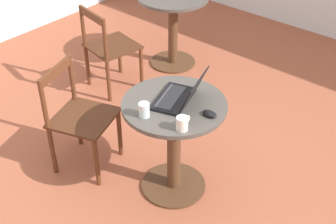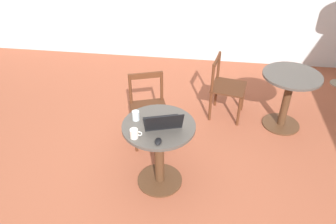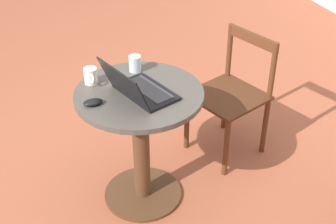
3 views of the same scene
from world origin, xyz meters
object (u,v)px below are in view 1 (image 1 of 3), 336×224
(cafe_table_near, at_px, (174,132))
(mug, at_px, (182,123))
(drinking_glass, at_px, (144,110))
(mouse, at_px, (210,114))
(chair_mid_left, at_px, (109,48))
(cafe_table_mid, at_px, (173,18))
(laptop, at_px, (180,96))
(chair_near_back, at_px, (79,117))

(cafe_table_near, height_order, mug, mug)
(drinking_glass, bearing_deg, mouse, -49.45)
(chair_mid_left, xyz_separation_m, mouse, (-0.63, -1.61, 0.34))
(cafe_table_mid, height_order, laptop, laptop)
(chair_mid_left, height_order, mug, mug)
(cafe_table_mid, bearing_deg, mug, -138.64)
(cafe_table_near, xyz_separation_m, mug, (-0.18, -0.22, 0.28))
(cafe_table_near, distance_m, drinking_glass, 0.37)
(chair_mid_left, distance_m, drinking_glass, 1.62)
(cafe_table_near, xyz_separation_m, chair_near_back, (-0.24, 0.72, -0.08))
(cafe_table_near, xyz_separation_m, cafe_table_mid, (1.43, 1.20, 0.00))
(chair_mid_left, bearing_deg, drinking_glass, -124.73)
(cafe_table_mid, height_order, chair_mid_left, chair_mid_left)
(cafe_table_near, bearing_deg, chair_mid_left, 63.71)
(chair_mid_left, relative_size, drinking_glass, 8.86)
(cafe_table_mid, distance_m, laptop, 1.87)
(cafe_table_mid, bearing_deg, mouse, -133.57)
(cafe_table_near, bearing_deg, cafe_table_mid, 40.12)
(chair_mid_left, height_order, drinking_glass, drinking_glass)
(cafe_table_near, distance_m, chair_mid_left, 1.51)
(chair_near_back, distance_m, drinking_glass, 0.76)
(laptop, bearing_deg, drinking_glass, 166.25)
(cafe_table_mid, xyz_separation_m, mouse, (-1.39, -1.46, 0.25))
(cafe_table_near, height_order, chair_mid_left, chair_mid_left)
(chair_mid_left, bearing_deg, mouse, -111.37)
(cafe_table_near, xyz_separation_m, chair_mid_left, (0.67, 1.35, -0.08))
(cafe_table_near, bearing_deg, mouse, -81.92)
(chair_near_back, relative_size, laptop, 1.99)
(mouse, bearing_deg, chair_near_back, 106.08)
(chair_near_back, xyz_separation_m, chair_mid_left, (0.91, 0.63, 0.00))
(chair_mid_left, relative_size, laptop, 1.99)
(cafe_table_near, height_order, drinking_glass, drinking_glass)
(cafe_table_near, relative_size, cafe_table_mid, 1.00)
(cafe_table_mid, bearing_deg, chair_mid_left, 169.34)
(mouse, distance_m, mug, 0.23)
(cafe_table_near, xyz_separation_m, laptop, (0.04, -0.01, 0.28))
(cafe_table_near, distance_m, cafe_table_mid, 1.87)
(chair_near_back, height_order, chair_mid_left, same)
(chair_near_back, xyz_separation_m, drinking_glass, (0.01, -0.66, 0.37))
(laptop, distance_m, mug, 0.30)
(laptop, bearing_deg, mouse, -91.02)
(cafe_table_mid, xyz_separation_m, mug, (-1.61, -1.42, 0.28))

